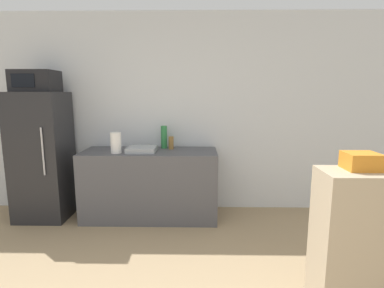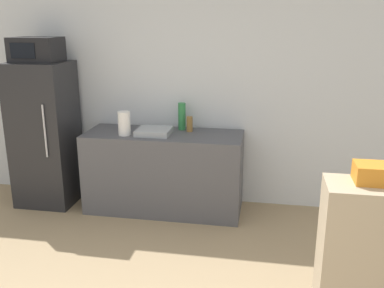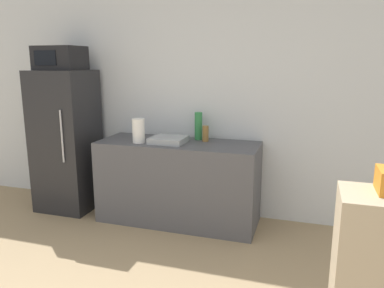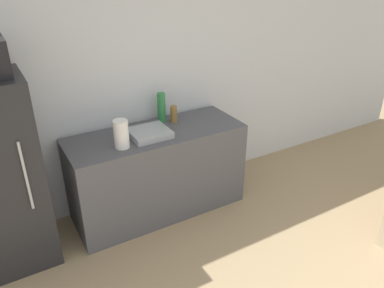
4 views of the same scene
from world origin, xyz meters
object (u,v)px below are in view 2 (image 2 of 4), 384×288
(bottle_tall, at_px, (182,116))
(basket, at_px, (373,173))
(bottle_short, at_px, (190,124))
(paper_towel_roll, at_px, (124,123))
(refrigerator, at_px, (45,134))
(microwave, at_px, (37,50))

(bottle_tall, bearing_deg, basket, -49.07)
(bottle_short, distance_m, basket, 2.28)
(basket, bearing_deg, paper_towel_roll, 145.05)
(refrigerator, xyz_separation_m, bottle_tall, (1.51, 0.22, 0.22))
(bottle_tall, distance_m, bottle_short, 0.13)
(bottle_short, height_order, paper_towel_roll, paper_towel_roll)
(microwave, distance_m, basket, 3.51)
(paper_towel_roll, bearing_deg, refrigerator, 173.10)
(microwave, height_order, paper_towel_roll, microwave)
(refrigerator, bearing_deg, microwave, -108.72)
(bottle_short, bearing_deg, microwave, -174.64)
(refrigerator, xyz_separation_m, paper_towel_roll, (0.97, -0.12, 0.19))
(bottle_short, distance_m, paper_towel_roll, 0.69)
(microwave, bearing_deg, basket, -27.33)
(bottle_short, bearing_deg, bottle_tall, 145.33)
(microwave, relative_size, bottle_tall, 1.66)
(basket, relative_size, paper_towel_roll, 0.89)
(microwave, distance_m, bottle_tall, 1.68)
(microwave, relative_size, bottle_short, 2.96)
(refrigerator, relative_size, bottle_short, 9.67)
(refrigerator, bearing_deg, paper_towel_roll, -6.90)
(bottle_tall, xyz_separation_m, bottle_short, (0.10, -0.07, -0.06))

